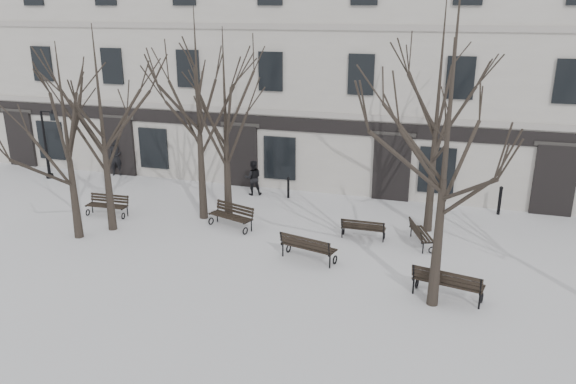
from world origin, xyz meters
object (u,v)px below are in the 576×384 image
at_px(tree_1, 100,106).
at_px(bench_0, 108,205).
at_px(bench_2, 448,282).
at_px(bench_4, 363,228).
at_px(tree_2, 450,112).
at_px(tree_0, 65,120).
at_px(bench_5, 420,233).
at_px(lamp_post, 49,138).
at_px(bench_3, 232,215).
at_px(bench_1, 308,247).

relative_size(tree_1, bench_0, 4.38).
bearing_deg(bench_0, bench_2, -15.51).
bearing_deg(bench_4, tree_2, 122.93).
distance_m(tree_0, bench_0, 4.55).
distance_m(bench_2, bench_5, 3.93).
relative_size(tree_1, lamp_post, 2.17).
height_order(bench_4, lamp_post, lamp_post).
height_order(tree_1, bench_0, tree_1).
bearing_deg(bench_2, bench_0, -1.79).
xyz_separation_m(tree_1, bench_3, (4.31, 1.48, -4.24)).
relative_size(bench_0, bench_1, 0.87).
distance_m(bench_1, bench_3, 4.10).
height_order(bench_0, bench_1, bench_1).
distance_m(tree_0, bench_3, 6.87).
xyz_separation_m(tree_0, bench_0, (-0.27, 2.28, -3.93)).
bearing_deg(bench_3, bench_2, -4.00).
distance_m(bench_3, bench_5, 7.06).
xyz_separation_m(tree_2, bench_1, (-4.17, 1.75, -5.04)).
distance_m(bench_1, lamp_post, 15.61).
bearing_deg(bench_1, lamp_post, -6.74).
relative_size(bench_3, lamp_post, 0.55).
height_order(tree_0, bench_4, tree_0).
bearing_deg(lamp_post, tree_2, -21.35).
bearing_deg(bench_3, tree_2, -7.42).
relative_size(bench_3, bench_5, 1.15).
bearing_deg(bench_4, tree_0, 15.47).
relative_size(tree_2, bench_3, 4.62).
height_order(bench_0, bench_2, bench_2).
relative_size(bench_2, bench_5, 1.25).
bearing_deg(tree_0, bench_0, 96.66).
distance_m(tree_1, bench_5, 12.29).
relative_size(bench_1, lamp_post, 0.57).
height_order(tree_0, tree_2, tree_2).
relative_size(bench_0, bench_3, 0.90).
bearing_deg(bench_0, bench_5, 0.63).
xyz_separation_m(bench_3, lamp_post, (-10.95, 3.51, 1.52)).
xyz_separation_m(tree_2, bench_5, (-0.67, 4.19, -5.12)).
bearing_deg(bench_2, tree_2, 58.67).
relative_size(tree_0, bench_4, 4.39).
xyz_separation_m(bench_2, lamp_post, (-19.04, 6.90, 1.47)).
height_order(tree_0, bench_2, tree_0).
distance_m(bench_0, bench_3, 5.34).
bearing_deg(bench_1, tree_0, 17.29).
xyz_separation_m(bench_0, bench_5, (12.39, 0.63, -0.03)).
height_order(bench_1, bench_5, bench_1).
relative_size(tree_2, bench_2, 4.25).
height_order(bench_1, bench_2, bench_2).
height_order(tree_1, lamp_post, tree_1).
height_order(bench_1, lamp_post, lamp_post).
bearing_deg(bench_4, lamp_post, -11.52).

